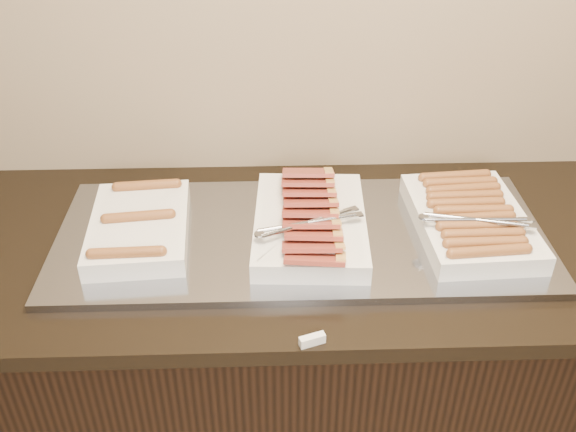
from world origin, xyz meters
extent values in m
cube|color=black|center=(0.00, 2.13, 0.43)|extent=(2.00, 0.70, 0.86)
cube|color=black|center=(0.00, 2.13, 0.88)|extent=(2.06, 0.76, 0.04)
cube|color=#8F929C|center=(0.00, 2.13, 0.91)|extent=(1.20, 0.50, 0.02)
cube|color=white|center=(-0.39, 2.13, 0.95)|extent=(0.25, 0.36, 0.05)
cylinder|color=#96542E|center=(-0.39, 1.99, 0.98)|extent=(0.15, 0.03, 0.03)
cylinder|color=#96542E|center=(-0.39, 2.13, 0.98)|extent=(0.16, 0.04, 0.03)
cylinder|color=#96542E|center=(-0.39, 2.27, 0.98)|extent=(0.16, 0.04, 0.03)
cube|color=white|center=(0.03, 2.13, 0.95)|extent=(0.29, 0.42, 0.05)
cube|color=#AC4B37|center=(0.03, 1.96, 0.97)|extent=(0.14, 0.10, 0.04)
cube|color=#AC4B37|center=(0.02, 2.01, 0.97)|extent=(0.14, 0.09, 0.04)
cube|color=#AC4B37|center=(0.03, 2.05, 0.98)|extent=(0.14, 0.10, 0.04)
cube|color=#AC4B37|center=(0.02, 2.09, 0.98)|extent=(0.14, 0.09, 0.04)
cube|color=#AC4B37|center=(0.03, 2.13, 0.98)|extent=(0.14, 0.10, 0.04)
cube|color=#AC4B37|center=(0.03, 2.17, 0.99)|extent=(0.14, 0.09, 0.04)
cube|color=#AC4B37|center=(0.03, 2.21, 0.99)|extent=(0.14, 0.09, 0.04)
cube|color=#AC4B37|center=(0.03, 2.25, 0.99)|extent=(0.14, 0.09, 0.04)
cube|color=#AC4B37|center=(0.03, 2.30, 0.99)|extent=(0.14, 0.09, 0.04)
cube|color=white|center=(0.42, 2.13, 0.95)|extent=(0.28, 0.40, 0.05)
cylinder|color=#96542E|center=(0.42, 1.96, 0.98)|extent=(0.17, 0.04, 0.03)
cylinder|color=#96542E|center=(0.42, 2.00, 0.98)|extent=(0.17, 0.03, 0.03)
cylinder|color=#96542E|center=(0.42, 2.03, 0.98)|extent=(0.17, 0.03, 0.03)
cylinder|color=#96542E|center=(0.42, 2.06, 0.98)|extent=(0.17, 0.03, 0.03)
cylinder|color=#96542E|center=(0.42, 2.10, 0.98)|extent=(0.17, 0.04, 0.03)
cylinder|color=#96542E|center=(0.43, 2.13, 0.98)|extent=(0.17, 0.03, 0.03)
cylinder|color=#96542E|center=(0.41, 2.16, 0.98)|extent=(0.17, 0.03, 0.03)
cylinder|color=#96542E|center=(0.42, 2.20, 0.98)|extent=(0.17, 0.03, 0.03)
cylinder|color=#96542E|center=(0.43, 2.23, 0.98)|extent=(0.17, 0.04, 0.03)
cylinder|color=#96542E|center=(0.43, 2.26, 0.98)|extent=(0.17, 0.03, 0.03)
cylinder|color=#96542E|center=(0.42, 2.30, 0.98)|extent=(0.17, 0.04, 0.03)
cube|color=white|center=(0.01, 1.77, 0.91)|extent=(0.06, 0.03, 0.02)
camera|label=1|loc=(-0.07, 0.84, 1.84)|focal=40.00mm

